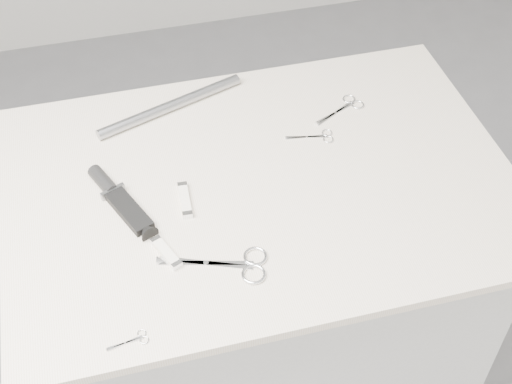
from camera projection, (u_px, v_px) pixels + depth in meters
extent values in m
cube|color=#B9B9B7|center=(260.00, 315.00, 1.74)|extent=(0.90, 0.60, 0.90)
cube|color=beige|center=(261.00, 183.00, 1.41)|extent=(1.00, 0.70, 0.02)
cube|color=silver|center=(206.00, 263.00, 1.26)|extent=(0.17, 0.08, 0.00)
cylinder|color=silver|center=(206.00, 263.00, 1.25)|extent=(0.01, 0.01, 0.00)
torus|color=silver|center=(255.00, 256.00, 1.26)|extent=(0.04, 0.04, 0.01)
torus|color=silver|center=(254.00, 274.00, 1.24)|extent=(0.04, 0.04, 0.01)
cube|color=silver|center=(335.00, 113.00, 1.54)|extent=(0.11, 0.07, 0.00)
cylinder|color=silver|center=(335.00, 113.00, 1.54)|extent=(0.01, 0.01, 0.00)
torus|color=silver|center=(349.00, 99.00, 1.57)|extent=(0.03, 0.03, 0.00)
torus|color=silver|center=(358.00, 105.00, 1.56)|extent=(0.03, 0.03, 0.00)
cube|color=silver|center=(307.00, 137.00, 1.49)|extent=(0.09, 0.03, 0.00)
cylinder|color=silver|center=(307.00, 137.00, 1.49)|extent=(0.00, 0.00, 0.00)
torus|color=silver|center=(327.00, 133.00, 1.50)|extent=(0.02, 0.02, 0.00)
torus|color=silver|center=(328.00, 139.00, 1.48)|extent=(0.02, 0.02, 0.00)
cube|color=silver|center=(125.00, 343.00, 1.14)|extent=(0.06, 0.02, 0.00)
cylinder|color=silver|center=(125.00, 343.00, 1.14)|extent=(0.00, 0.00, 0.00)
torus|color=silver|center=(142.00, 333.00, 1.16)|extent=(0.02, 0.02, 0.00)
torus|color=silver|center=(144.00, 340.00, 1.15)|extent=(0.02, 0.02, 0.00)
cube|color=black|center=(129.00, 211.00, 1.33)|extent=(0.08, 0.13, 0.01)
cube|color=gray|center=(113.00, 192.00, 1.37)|extent=(0.04, 0.02, 0.02)
cylinder|color=black|center=(103.00, 181.00, 1.39)|extent=(0.05, 0.08, 0.03)
cube|color=white|center=(185.00, 200.00, 1.36)|extent=(0.02, 0.09, 0.01)
cube|color=silver|center=(182.00, 186.00, 1.38)|extent=(0.02, 0.01, 0.01)
cube|color=silver|center=(188.00, 215.00, 1.33)|extent=(0.02, 0.01, 0.01)
cube|color=white|center=(166.00, 253.00, 1.27)|extent=(0.05, 0.08, 0.01)
cube|color=silver|center=(156.00, 240.00, 1.29)|extent=(0.02, 0.02, 0.01)
cube|color=silver|center=(177.00, 265.00, 1.25)|extent=(0.02, 0.02, 0.01)
cylinder|color=gray|center=(171.00, 106.00, 1.54)|extent=(0.33, 0.14, 0.02)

